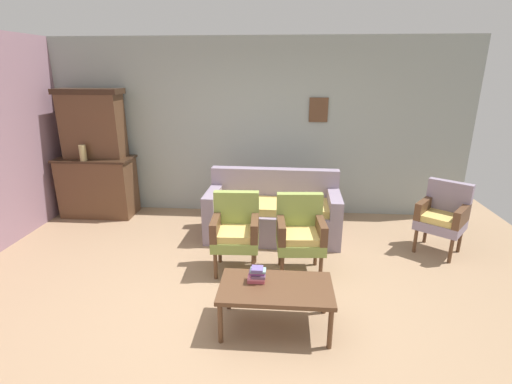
# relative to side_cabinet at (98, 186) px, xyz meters

# --- Properties ---
(ground_plane) EXTENTS (7.68, 7.68, 0.00)m
(ground_plane) POSITION_rel_side_cabinet_xyz_m (2.52, -2.25, -0.47)
(ground_plane) COLOR #997A5B
(wall_back_with_decor) EXTENTS (6.40, 0.09, 2.70)m
(wall_back_with_decor) POSITION_rel_side_cabinet_xyz_m (2.52, 0.38, 0.88)
(wall_back_with_decor) COLOR #939E99
(wall_back_with_decor) RESTS_ON ground
(side_cabinet) EXTENTS (1.16, 0.55, 0.93)m
(side_cabinet) POSITION_rel_side_cabinet_xyz_m (0.00, 0.00, 0.00)
(side_cabinet) COLOR brown
(side_cabinet) RESTS_ON ground
(cabinet_upper_hutch) EXTENTS (0.99, 0.38, 1.03)m
(cabinet_upper_hutch) POSITION_rel_side_cabinet_xyz_m (0.00, 0.08, 0.98)
(cabinet_upper_hutch) COLOR brown
(cabinet_upper_hutch) RESTS_ON side_cabinet
(vase_on_cabinet) EXTENTS (0.10, 0.10, 0.24)m
(vase_on_cabinet) POSITION_rel_side_cabinet_xyz_m (-0.07, -0.19, 0.58)
(vase_on_cabinet) COLOR tan
(vase_on_cabinet) RESTS_ON side_cabinet
(floral_couch) EXTENTS (1.82, 0.85, 0.90)m
(floral_couch) POSITION_rel_side_cabinet_xyz_m (2.79, -0.60, -0.14)
(floral_couch) COLOR gray
(floral_couch) RESTS_ON ground
(armchair_near_couch_end) EXTENTS (0.54, 0.51, 0.90)m
(armchair_near_couch_end) POSITION_rel_side_cabinet_xyz_m (2.39, -1.55, 0.03)
(armchair_near_couch_end) COLOR #849947
(armchair_near_couch_end) RESTS_ON ground
(armchair_by_doorway) EXTENTS (0.55, 0.53, 0.90)m
(armchair_by_doorway) POSITION_rel_side_cabinet_xyz_m (3.12, -1.56, 0.03)
(armchair_by_doorway) COLOR #849947
(armchair_by_doorway) RESTS_ON ground
(wingback_chair_by_fireplace) EXTENTS (0.71, 0.71, 0.90)m
(wingback_chair_by_fireplace) POSITION_rel_side_cabinet_xyz_m (4.92, -0.91, 0.03)
(wingback_chair_by_fireplace) COLOR gray
(wingback_chair_by_fireplace) RESTS_ON ground
(coffee_table) EXTENTS (1.00, 0.56, 0.42)m
(coffee_table) POSITION_rel_side_cabinet_xyz_m (2.88, -2.57, -0.09)
(coffee_table) COLOR brown
(coffee_table) RESTS_ON ground
(book_stack_on_table) EXTENTS (0.16, 0.11, 0.15)m
(book_stack_on_table) POSITION_rel_side_cabinet_xyz_m (2.71, -2.51, 0.02)
(book_stack_on_table) COLOR #C44B5E
(book_stack_on_table) RESTS_ON coffee_table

